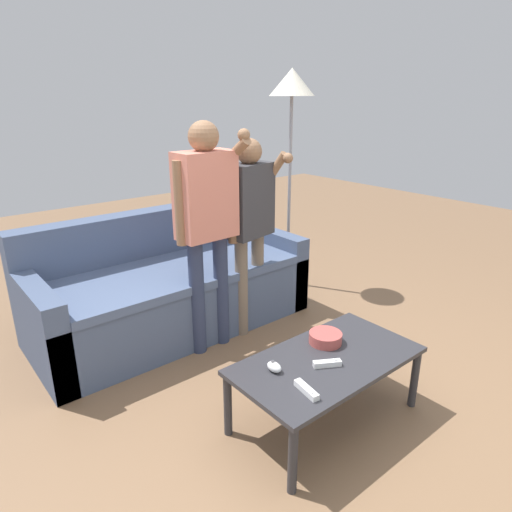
{
  "coord_description": "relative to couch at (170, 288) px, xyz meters",
  "views": [
    {
      "loc": [
        -1.55,
        -1.44,
        1.69
      ],
      "look_at": [
        0.01,
        0.46,
        0.82
      ],
      "focal_mm": 31.77,
      "sensor_mm": 36.0,
      "label": 1
    }
  ],
  "objects": [
    {
      "name": "ground_plane",
      "position": [
        0.04,
        -1.44,
        -0.3
      ],
      "size": [
        12.0,
        12.0,
        0.0
      ],
      "primitive_type": "plane",
      "color": "brown"
    },
    {
      "name": "game_remote_wand_far",
      "position": [
        -0.2,
        -1.66,
        0.1
      ],
      "size": [
        0.06,
        0.16,
        0.03
      ],
      "color": "white",
      "rests_on": "coffee_table"
    },
    {
      "name": "snack_bowl",
      "position": [
        0.21,
        -1.4,
        0.11
      ],
      "size": [
        0.19,
        0.19,
        0.06
      ],
      "primitive_type": "cylinder",
      "color": "#B24C47",
      "rests_on": "coffee_table"
    },
    {
      "name": "floor_lamp",
      "position": [
        1.27,
        0.03,
        1.39
      ],
      "size": [
        0.38,
        0.38,
        1.92
      ],
      "color": "#2D2D33",
      "rests_on": "ground"
    },
    {
      "name": "couch",
      "position": [
        0.0,
        0.0,
        0.0
      ],
      "size": [
        2.04,
        0.9,
        0.86
      ],
      "color": "#475675",
      "rests_on": "ground"
    },
    {
      "name": "player_right",
      "position": [
        0.43,
        -0.45,
        0.6
      ],
      "size": [
        0.46,
        0.32,
        1.43
      ],
      "color": "#756656",
      "rests_on": "ground"
    },
    {
      "name": "game_remote_wand_near",
      "position": [
        0.04,
        -1.57,
        0.1
      ],
      "size": [
        0.14,
        0.1,
        0.03
      ],
      "color": "white",
      "rests_on": "coffee_table"
    },
    {
      "name": "game_remote_nunchuk",
      "position": [
        -0.2,
        -1.43,
        0.11
      ],
      "size": [
        0.06,
        0.09,
        0.05
      ],
      "color": "white",
      "rests_on": "coffee_table"
    },
    {
      "name": "player_center",
      "position": [
        0.05,
        -0.47,
        0.68
      ],
      "size": [
        0.47,
        0.31,
        1.56
      ],
      "color": "#2D3856",
      "rests_on": "ground"
    },
    {
      "name": "coffee_table",
      "position": [
        0.1,
        -1.52,
        0.04
      ],
      "size": [
        1.02,
        0.55,
        0.39
      ],
      "color": "#2D2D33",
      "rests_on": "ground"
    }
  ]
}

